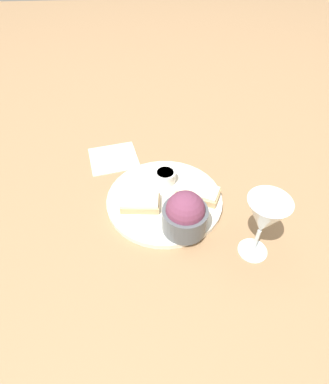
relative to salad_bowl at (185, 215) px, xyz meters
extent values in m
plane|color=#93704C|center=(0.04, -0.10, -0.06)|extent=(4.00, 4.00, 0.00)
cylinder|color=silver|center=(0.04, -0.10, -0.05)|extent=(0.28, 0.28, 0.01)
cylinder|color=#4C5156|center=(0.00, 0.00, -0.01)|extent=(0.10, 0.10, 0.06)
sphere|color=#6B334C|center=(0.00, 0.00, 0.01)|extent=(0.08, 0.08, 0.08)
cylinder|color=white|center=(0.03, -0.15, -0.03)|extent=(0.05, 0.05, 0.03)
cylinder|color=#D14C38|center=(0.03, -0.15, -0.02)|extent=(0.04, 0.04, 0.01)
cube|color=tan|center=(-0.04, -0.10, -0.04)|extent=(0.12, 0.09, 0.02)
cube|color=#F4E5C1|center=(-0.04, -0.10, -0.02)|extent=(0.11, 0.09, 0.01)
cube|color=tan|center=(0.10, -0.07, -0.04)|extent=(0.10, 0.06, 0.02)
cube|color=#F4E5C1|center=(0.10, -0.07, -0.02)|extent=(0.09, 0.06, 0.01)
cylinder|color=silver|center=(-0.14, 0.06, -0.06)|extent=(0.06, 0.06, 0.01)
cylinder|color=silver|center=(-0.14, 0.06, -0.02)|extent=(0.01, 0.01, 0.07)
cone|color=silver|center=(-0.14, 0.06, 0.06)|extent=(0.08, 0.08, 0.09)
cube|color=beige|center=(0.17, -0.27, -0.06)|extent=(0.16, 0.15, 0.01)
camera|label=1|loc=(0.07, 0.41, 0.49)|focal=28.00mm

